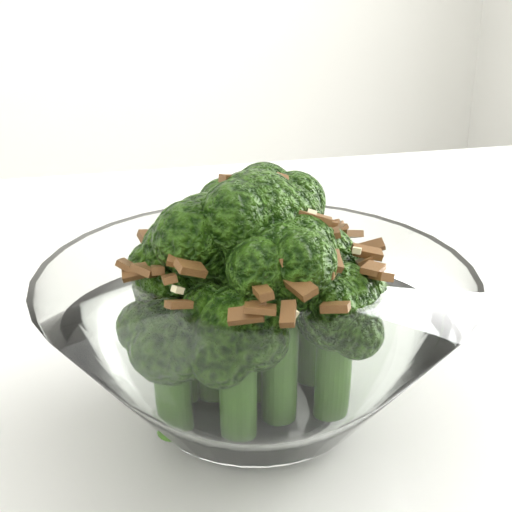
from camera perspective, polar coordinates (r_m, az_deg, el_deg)
name	(u,v)px	position (r m, az deg, el deg)	size (l,w,h in m)	color
table	(341,408)	(0.58, 6.17, -10.94)	(1.36, 1.07, 0.75)	white
broccoli_dish	(254,325)	(0.42, -0.15, -5.05)	(0.23, 0.23, 0.14)	white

